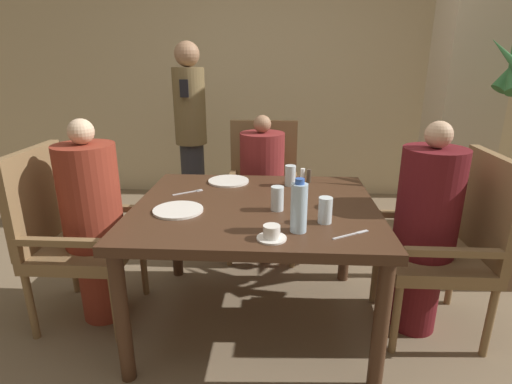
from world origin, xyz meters
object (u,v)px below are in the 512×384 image
(chair_far_side, at_px, (263,184))
(standing_host, at_px, (191,131))
(diner_in_far_chair, at_px, (262,187))
(water_bottle, at_px, (299,207))
(teacup_with_saucer, at_px, (272,234))
(glass_tall_near, at_px, (277,198))
(plate_main_left, at_px, (178,210))
(plate_main_right, at_px, (229,181))
(diner_in_left_chair, at_px, (93,221))
(diner_in_right_chair, at_px, (425,229))
(chair_left_side, at_px, (69,231))
(chair_right_side, at_px, (452,241))
(glass_tall_mid, at_px, (290,176))
(glass_tall_far, at_px, (325,210))

(chair_far_side, height_order, standing_host, standing_host)
(diner_in_far_chair, distance_m, water_bottle, 1.20)
(water_bottle, bearing_deg, teacup_with_saucer, -142.59)
(diner_in_far_chair, xyz_separation_m, glass_tall_near, (0.12, -0.89, 0.23))
(water_bottle, xyz_separation_m, glass_tall_near, (-0.10, 0.26, -0.05))
(plate_main_left, height_order, plate_main_right, same)
(diner_in_left_chair, relative_size, diner_in_right_chair, 1.00)
(chair_left_side, distance_m, chair_right_side, 2.10)
(diner_in_left_chair, distance_m, diner_in_far_chair, 1.21)
(chair_right_side, xyz_separation_m, diner_in_right_chair, (-0.15, 0.00, 0.07))
(diner_in_left_chair, relative_size, water_bottle, 4.74)
(diner_in_right_chair, distance_m, standing_host, 2.12)
(plate_main_right, xyz_separation_m, water_bottle, (0.40, -0.73, 0.11))
(plate_main_right, xyz_separation_m, teacup_with_saucer, (0.29, -0.82, 0.02))
(standing_host, bearing_deg, glass_tall_near, -63.16)
(glass_tall_mid, distance_m, glass_tall_far, 0.59)
(teacup_with_saucer, bearing_deg, water_bottle, 37.41)
(diner_in_left_chair, xyz_separation_m, chair_right_side, (1.95, 0.00, -0.06))
(diner_in_right_chair, bearing_deg, diner_in_far_chair, 138.00)
(glass_tall_near, bearing_deg, chair_right_side, 4.84)
(chair_right_side, distance_m, glass_tall_mid, 0.96)
(plate_main_left, height_order, glass_tall_near, glass_tall_near)
(water_bottle, bearing_deg, diner_in_right_chair, 26.14)
(chair_far_side, xyz_separation_m, diner_in_far_chair, (-0.00, -0.15, 0.02))
(glass_tall_mid, bearing_deg, teacup_with_saucer, -97.14)
(diner_in_right_chair, xyz_separation_m, standing_host, (-1.55, 1.43, 0.26))
(diner_in_right_chair, relative_size, teacup_with_saucer, 9.03)
(diner_in_far_chair, relative_size, glass_tall_near, 8.68)
(chair_left_side, distance_m, glass_tall_far, 1.43)
(plate_main_right, bearing_deg, water_bottle, -61.04)
(plate_main_left, xyz_separation_m, teacup_with_saucer, (0.48, -0.30, 0.02))
(diner_in_left_chair, distance_m, chair_far_side, 1.32)
(teacup_with_saucer, bearing_deg, glass_tall_near, 86.55)
(glass_tall_near, bearing_deg, glass_tall_far, -34.05)
(diner_in_right_chair, bearing_deg, plate_main_left, -174.45)
(plate_main_left, bearing_deg, glass_tall_near, 5.22)
(teacup_with_saucer, bearing_deg, diner_in_right_chair, 27.96)
(diner_in_left_chair, height_order, plate_main_right, diner_in_left_chair)
(standing_host, bearing_deg, plate_main_left, -80.42)
(glass_tall_far, bearing_deg, chair_left_side, 170.57)
(chair_right_side, height_order, plate_main_right, chair_right_side)
(plate_main_right, relative_size, glass_tall_far, 2.03)
(chair_far_side, height_order, glass_tall_mid, chair_far_side)
(diner_in_far_chair, xyz_separation_m, glass_tall_mid, (0.19, -0.47, 0.23))
(water_bottle, distance_m, glass_tall_near, 0.28)
(glass_tall_mid, bearing_deg, chair_left_side, -164.55)
(diner_in_left_chair, relative_size, diner_in_far_chair, 1.08)
(chair_far_side, relative_size, glass_tall_far, 8.04)
(chair_left_side, height_order, plate_main_left, chair_left_side)
(diner_in_left_chair, relative_size, chair_far_side, 1.16)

